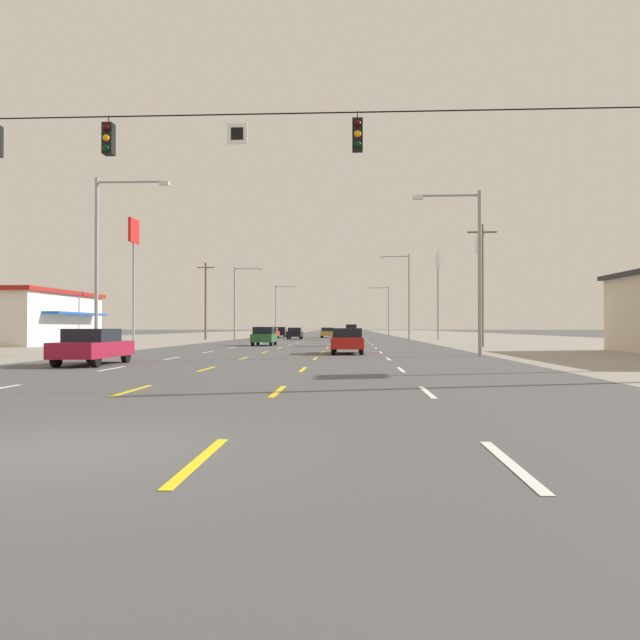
% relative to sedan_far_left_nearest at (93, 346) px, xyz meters
% --- Properties ---
extents(ground_plane, '(572.00, 572.00, 0.00)m').
position_rel_sedan_far_left_nearest_xyz_m(ground_plane, '(6.95, 49.15, -0.76)').
color(ground_plane, '#4C4C4F').
extents(lot_apron_left, '(28.00, 440.00, 0.01)m').
position_rel_sedan_far_left_nearest_xyz_m(lot_apron_left, '(-17.80, 49.15, -0.75)').
color(lot_apron_left, gray).
rests_on(lot_apron_left, ground).
extents(lot_apron_right, '(28.00, 440.00, 0.01)m').
position_rel_sedan_far_left_nearest_xyz_m(lot_apron_right, '(31.70, 49.15, -0.75)').
color(lot_apron_right, gray).
rests_on(lot_apron_right, ground).
extents(lane_markings, '(10.64, 227.60, 0.01)m').
position_rel_sedan_far_left_nearest_xyz_m(lane_markings, '(6.95, 87.65, -0.75)').
color(lane_markings, white).
rests_on(lane_markings, ground).
extents(signal_span_wire, '(26.02, 0.53, 8.83)m').
position_rel_sedan_far_left_nearest_xyz_m(signal_span_wire, '(6.49, -6.55, 4.28)').
color(signal_span_wire, brown).
rests_on(signal_span_wire, ground).
extents(sedan_far_left_nearest, '(1.80, 4.50, 1.46)m').
position_rel_sedan_far_left_nearest_xyz_m(sedan_far_left_nearest, '(0.00, 0.00, 0.00)').
color(sedan_far_left_nearest, maroon).
rests_on(sedan_far_left_nearest, ground).
extents(sedan_inner_right_near, '(1.80, 4.50, 1.46)m').
position_rel_sedan_far_left_nearest_xyz_m(sedan_inner_right_near, '(10.22, 10.88, 0.00)').
color(sedan_inner_right_near, red).
rests_on(sedan_inner_right_near, ground).
extents(hatchback_inner_left_mid, '(1.72, 3.90, 1.54)m').
position_rel_sedan_far_left_nearest_xyz_m(hatchback_inner_left_mid, '(3.25, 25.99, 0.03)').
color(hatchback_inner_left_mid, '#235B2D').
rests_on(hatchback_inner_left_mid, ground).
extents(sedan_inner_left_midfar, '(1.80, 4.50, 1.46)m').
position_rel_sedan_far_left_nearest_xyz_m(sedan_inner_left_midfar, '(3.26, 53.63, 0.00)').
color(sedan_inner_left_midfar, black).
rests_on(sedan_inner_left_midfar, ground).
extents(sedan_far_left_far, '(1.80, 4.50, 1.46)m').
position_rel_sedan_far_left_nearest_xyz_m(sedan_far_left_far, '(-0.29, 57.33, 0.00)').
color(sedan_far_left_far, red).
rests_on(sedan_far_left_far, ground).
extents(sedan_center_turn_farther, '(1.80, 4.50, 1.46)m').
position_rel_sedan_far_left_nearest_xyz_m(sedan_center_turn_farther, '(7.06, 62.43, 0.00)').
color(sedan_center_turn_farther, '#B28C33').
rests_on(sedan_center_turn_farther, ground).
extents(hatchback_far_left_farthest, '(1.72, 3.90, 1.54)m').
position_rel_sedan_far_left_nearest_xyz_m(hatchback_far_left_farthest, '(-0.11, 66.51, 0.03)').
color(hatchback_far_left_farthest, black).
rests_on(hatchback_far_left_farthest, ground).
extents(suv_inner_right_distant_a, '(1.98, 4.90, 1.98)m').
position_rel_sedan_far_left_nearest_xyz_m(suv_inner_right_distant_a, '(10.44, 81.38, 0.27)').
color(suv_inner_right_distant_a, black).
rests_on(suv_inner_right_distant_a, ground).
extents(storefront_left_row_1, '(12.56, 14.36, 4.68)m').
position_rel_sedan_far_left_nearest_xyz_m(storefront_left_row_1, '(-19.36, 27.58, 1.60)').
color(storefront_left_row_1, silver).
rests_on(storefront_left_row_1, ground).
extents(pole_sign_left_row_1, '(0.24, 2.28, 11.44)m').
position_rel_sedan_far_left_nearest_xyz_m(pole_sign_left_row_1, '(-9.48, 30.86, 8.03)').
color(pole_sign_left_row_1, gray).
rests_on(pole_sign_left_row_1, ground).
extents(pole_sign_right_row_1, '(0.24, 1.69, 9.34)m').
position_rel_sedan_far_left_nearest_xyz_m(pole_sign_right_row_1, '(21.37, 28.79, 6.03)').
color(pole_sign_right_row_1, gray).
rests_on(pole_sign_right_row_1, ground).
extents(pole_sign_right_row_2, '(0.24, 2.78, 10.94)m').
position_rel_sedan_far_left_nearest_xyz_m(pole_sign_right_row_2, '(21.24, 52.69, 7.85)').
color(pole_sign_right_row_2, gray).
rests_on(pole_sign_right_row_2, ground).
extents(streetlight_left_row_0, '(4.03, 0.26, 9.54)m').
position_rel_sedan_far_left_nearest_xyz_m(streetlight_left_row_0, '(-2.79, 7.86, 4.77)').
color(streetlight_left_row_0, gray).
rests_on(streetlight_left_row_0, ground).
extents(streetlight_right_row_0, '(3.55, 0.26, 8.63)m').
position_rel_sedan_far_left_nearest_xyz_m(streetlight_right_row_0, '(16.74, 7.86, 4.24)').
color(streetlight_right_row_0, gray).
rests_on(streetlight_right_row_0, ground).
extents(streetlight_left_row_1, '(3.53, 0.26, 8.61)m').
position_rel_sedan_far_left_nearest_xyz_m(streetlight_left_row_1, '(-2.84, 46.78, 4.23)').
color(streetlight_left_row_1, gray).
rests_on(streetlight_left_row_1, ground).
extents(streetlight_right_row_1, '(3.43, 0.26, 9.94)m').
position_rel_sedan_far_left_nearest_xyz_m(streetlight_right_row_1, '(16.79, 46.78, 4.90)').
color(streetlight_right_row_1, gray).
rests_on(streetlight_right_row_1, ground).
extents(streetlight_left_row_2, '(3.93, 0.26, 9.08)m').
position_rel_sedan_far_left_nearest_xyz_m(streetlight_left_row_2, '(-2.79, 85.69, 4.52)').
color(streetlight_left_row_2, gray).
rests_on(streetlight_left_row_2, ground).
extents(streetlight_right_row_2, '(4.01, 0.26, 8.81)m').
position_rel_sedan_far_left_nearest_xyz_m(streetlight_right_row_2, '(16.67, 85.69, 4.39)').
color(streetlight_right_row_2, gray).
rests_on(streetlight_right_row_2, ground).
extents(utility_pole_right_row_0, '(2.20, 0.26, 9.38)m').
position_rel_sedan_far_left_nearest_xyz_m(utility_pole_right_row_0, '(20.41, 23.00, 4.13)').
color(utility_pole_right_row_0, brown).
rests_on(utility_pole_right_row_0, ground).
extents(utility_pole_left_row_1, '(2.20, 0.26, 9.42)m').
position_rel_sedan_far_left_nearest_xyz_m(utility_pole_left_row_1, '(-7.38, 49.90, 4.15)').
color(utility_pole_left_row_1, brown).
rests_on(utility_pole_left_row_1, ground).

